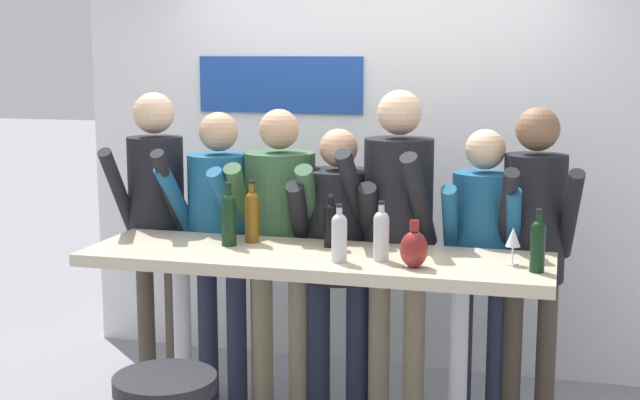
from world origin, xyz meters
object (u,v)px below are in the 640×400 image
(person_far_right, at_px, (534,232))
(wine_bottle_4, at_px, (331,223))
(wine_bottle_3, at_px, (229,217))
(decorative_vase, at_px, (414,248))
(tasting_table, at_px, (315,283))
(person_center, at_px, (338,242))
(person_far_left, at_px, (156,208))
(wine_glass_0, at_px, (513,238))
(wine_bottle_1, at_px, (381,233))
(person_center_left, at_px, (280,227))
(person_center_right, at_px, (397,220))
(wine_bottle_2, at_px, (339,235))
(wine_bottle_5, at_px, (252,214))
(wine_bottle_0, at_px, (538,243))
(person_right, at_px, (482,245))
(person_left, at_px, (219,226))

(person_far_right, relative_size, wine_bottle_4, 6.49)
(wine_bottle_3, bearing_deg, decorative_vase, -12.40)
(tasting_table, distance_m, person_center, 0.55)
(person_far_left, xyz_separation_m, wine_bottle_3, (0.61, -0.42, 0.05))
(person_far_right, xyz_separation_m, wine_bottle_4, (-0.99, -0.39, 0.07))
(wine_bottle_3, distance_m, decorative_vase, 1.01)
(person_center, distance_m, wine_glass_0, 1.11)
(wine_bottle_1, bearing_deg, person_center_left, 139.58)
(person_far_left, xyz_separation_m, wine_glass_0, (2.03, -0.47, 0.03))
(wine_bottle_3, relative_size, wine_glass_0, 1.84)
(person_center_right, bearing_deg, tasting_table, -112.50)
(wine_bottle_4, bearing_deg, person_center_left, 136.92)
(wine_bottle_1, height_order, wine_bottle_4, wine_bottle_1)
(wine_bottle_2, distance_m, wine_bottle_5, 0.63)
(person_center_right, height_order, wine_bottle_4, person_center_right)
(wine_bottle_0, height_order, wine_bottle_3, wine_bottle_3)
(person_center_right, relative_size, wine_bottle_4, 6.79)
(wine_bottle_0, distance_m, wine_bottle_4, 1.06)
(wine_bottle_1, relative_size, wine_bottle_5, 0.88)
(wine_bottle_1, bearing_deg, wine_bottle_4, 143.32)
(tasting_table, distance_m, person_right, 0.95)
(person_far_left, xyz_separation_m, person_center, (1.06, 0.06, -0.15))
(wine_bottle_1, bearing_deg, decorative_vase, -28.35)
(person_far_left, xyz_separation_m, person_right, (1.84, 0.07, -0.12))
(person_far_right, height_order, decorative_vase, person_far_right)
(person_center_right, distance_m, wine_bottle_0, 0.95)
(wine_bottle_1, height_order, wine_bottle_5, wine_bottle_5)
(tasting_table, bearing_deg, wine_bottle_0, -5.09)
(person_center_right, xyz_separation_m, wine_bottle_5, (-0.70, -0.33, 0.05))
(wine_bottle_1, relative_size, wine_bottle_2, 1.03)
(person_center_right, xyz_separation_m, wine_bottle_1, (0.02, -0.56, 0.04))
(tasting_table, xyz_separation_m, decorative_vase, (0.52, -0.15, 0.24))
(person_right, xyz_separation_m, person_far_right, (0.26, -0.00, 0.08))
(person_far_left, relative_size, wine_glass_0, 10.11)
(wine_bottle_0, relative_size, wine_bottle_1, 1.01)
(person_center_left, height_order, person_far_right, person_far_right)
(person_center, bearing_deg, person_far_right, -5.42)
(person_center_left, distance_m, wine_bottle_3, 0.50)
(person_left, bearing_deg, wine_bottle_1, -16.87)
(tasting_table, bearing_deg, person_right, 35.94)
(wine_bottle_0, height_order, wine_bottle_4, wine_bottle_0)
(person_far_left, height_order, wine_bottle_5, person_far_left)
(person_far_left, bearing_deg, wine_bottle_3, -37.63)
(person_center_right, bearing_deg, person_far_left, -169.05)
(wine_bottle_0, bearing_deg, wine_bottle_1, 177.41)
(person_far_left, distance_m, person_right, 1.85)
(person_center, bearing_deg, wine_bottle_4, -87.65)
(person_center_left, xyz_separation_m, wine_glass_0, (1.30, -0.51, 0.11))
(wine_bottle_4, xyz_separation_m, wine_glass_0, (0.91, -0.15, 0.00))
(person_left, height_order, person_far_right, person_far_right)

